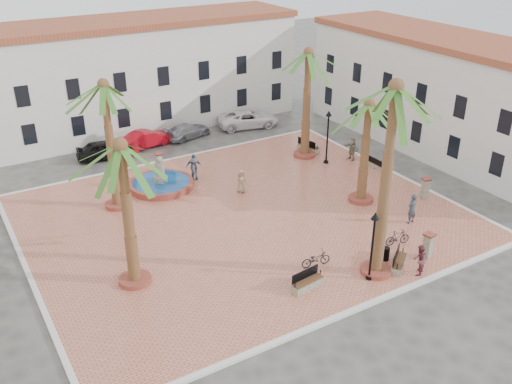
# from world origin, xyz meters

# --- Properties ---
(ground) EXTENTS (120.00, 120.00, 0.00)m
(ground) POSITION_xyz_m (0.00, 0.00, 0.00)
(ground) COLOR #56544F
(ground) RESTS_ON ground
(plaza) EXTENTS (26.00, 22.00, 0.15)m
(plaza) POSITION_xyz_m (0.00, 0.00, 0.07)
(plaza) COLOR #D3765C
(plaza) RESTS_ON ground
(kerb_n) EXTENTS (26.30, 0.30, 0.16)m
(kerb_n) POSITION_xyz_m (0.00, 11.00, 0.08)
(kerb_n) COLOR silver
(kerb_n) RESTS_ON ground
(kerb_s) EXTENTS (26.30, 0.30, 0.16)m
(kerb_s) POSITION_xyz_m (0.00, -11.00, 0.08)
(kerb_s) COLOR silver
(kerb_s) RESTS_ON ground
(kerb_e) EXTENTS (0.30, 22.30, 0.16)m
(kerb_e) POSITION_xyz_m (13.00, 0.00, 0.08)
(kerb_e) COLOR silver
(kerb_e) RESTS_ON ground
(kerb_w) EXTENTS (0.30, 22.30, 0.16)m
(kerb_w) POSITION_xyz_m (-13.00, 0.00, 0.08)
(kerb_w) COLOR silver
(kerb_w) RESTS_ON ground
(building_north) EXTENTS (30.40, 7.40, 9.50)m
(building_north) POSITION_xyz_m (-0.00, 19.99, 4.77)
(building_north) COLOR silver
(building_north) RESTS_ON ground
(building_east) EXTENTS (7.40, 26.40, 9.00)m
(building_east) POSITION_xyz_m (19.99, 2.00, 4.52)
(building_east) COLOR silver
(building_east) RESTS_ON ground
(fountain) EXTENTS (4.49, 4.49, 2.32)m
(fountain) POSITION_xyz_m (-2.78, 6.61, 0.46)
(fountain) COLOR #A44434
(fountain) RESTS_ON plaza
(palm_nw) EXTENTS (5.27, 5.27, 8.53)m
(palm_nw) POSITION_xyz_m (-6.36, 5.41, 7.42)
(palm_nw) COLOR #A44434
(palm_nw) RESTS_ON plaza
(palm_sw) EXTENTS (5.49, 5.49, 8.02)m
(palm_sw) POSITION_xyz_m (-8.36, -3.33, 6.89)
(palm_sw) COLOR #A44434
(palm_sw) RESTS_ON plaza
(palm_s) EXTENTS (5.49, 5.49, 10.57)m
(palm_s) POSITION_xyz_m (3.02, -9.13, 9.33)
(palm_s) COLOR #A44434
(palm_s) RESTS_ON plaza
(palm_e) EXTENTS (5.43, 5.43, 7.09)m
(palm_e) POSITION_xyz_m (7.88, -2.16, 6.01)
(palm_e) COLOR #A44434
(palm_e) RESTS_ON plaza
(palm_ne) EXTENTS (5.68, 5.68, 8.56)m
(palm_ne) POSITION_xyz_m (9.17, 6.14, 7.38)
(palm_ne) COLOR #A44434
(palm_ne) RESTS_ON plaza
(bench_s) EXTENTS (1.91, 0.80, 0.98)m
(bench_s) POSITION_xyz_m (-0.96, -8.40, 0.43)
(bench_s) COLOR gray
(bench_s) RESTS_ON plaza
(bench_se) EXTENTS (1.83, 1.55, 0.98)m
(bench_se) POSITION_xyz_m (4.40, -9.42, 0.43)
(bench_se) COLOR gray
(bench_se) RESTS_ON plaza
(bench_e) EXTENTS (0.50, 1.59, 0.84)m
(bench_e) POSITION_xyz_m (12.38, 1.31, 0.39)
(bench_e) COLOR gray
(bench_e) RESTS_ON plaza
(bench_ne) EXTENTS (0.98, 2.05, 1.04)m
(bench_ne) POSITION_xyz_m (9.99, 6.80, 0.44)
(bench_ne) COLOR gray
(bench_ne) RESTS_ON plaza
(lamppost_s) EXTENTS (0.43, 0.43, 3.97)m
(lamppost_s) POSITION_xyz_m (2.29, -9.41, 2.84)
(lamppost_s) COLOR black
(lamppost_s) RESTS_ON plaza
(lamppost_e) EXTENTS (0.46, 0.46, 4.19)m
(lamppost_e) POSITION_xyz_m (9.78, 4.14, 2.99)
(lamppost_e) COLOR black
(lamppost_e) RESTS_ON plaza
(bollard_se) EXTENTS (0.63, 0.63, 1.53)m
(bollard_se) POSITION_xyz_m (6.42, -9.48, 0.94)
(bollard_se) COLOR gray
(bollard_se) RESTS_ON plaza
(bollard_n) EXTENTS (0.53, 0.53, 1.42)m
(bollard_n) POSITION_xyz_m (-1.80, 9.29, 0.88)
(bollard_n) COLOR gray
(bollard_n) RESTS_ON plaza
(bollard_e) EXTENTS (0.60, 0.60, 1.45)m
(bollard_e) POSITION_xyz_m (11.78, -4.08, 0.90)
(bollard_e) COLOR gray
(bollard_e) RESTS_ON plaza
(litter_bin) EXTENTS (0.40, 0.40, 0.78)m
(litter_bin) POSITION_xyz_m (4.29, -8.48, 0.54)
(litter_bin) COLOR black
(litter_bin) RESTS_ON plaza
(cyclist_a) EXTENTS (0.76, 0.55, 1.95)m
(cyclist_a) POSITION_xyz_m (8.54, -6.08, 1.12)
(cyclist_a) COLOR #303745
(cyclist_a) RESTS_ON plaza
(bicycle_a) EXTENTS (1.77, 0.83, 0.89)m
(bicycle_a) POSITION_xyz_m (0.60, -6.98, 0.60)
(bicycle_a) COLOR black
(bicycle_a) RESTS_ON plaza
(cyclist_b) EXTENTS (1.07, 1.01, 1.74)m
(cyclist_b) POSITION_xyz_m (4.82, -10.40, 1.02)
(cyclist_b) COLOR brown
(cyclist_b) RESTS_ON plaza
(bicycle_b) EXTENTS (1.60, 0.76, 0.92)m
(bicycle_b) POSITION_xyz_m (5.98, -7.60, 0.61)
(bicycle_b) COLOR black
(bicycle_b) RESTS_ON plaza
(pedestrian_fountain_a) EXTENTS (0.84, 0.58, 1.64)m
(pedestrian_fountain_a) POSITION_xyz_m (1.64, 3.05, 0.97)
(pedestrian_fountain_a) COLOR #9D7C62
(pedestrian_fountain_a) RESTS_ON plaza
(pedestrian_fountain_b) EXTENTS (1.22, 0.79, 1.93)m
(pedestrian_fountain_b) POSITION_xyz_m (-0.22, 6.65, 1.11)
(pedestrian_fountain_b) COLOR #384862
(pedestrian_fountain_b) RESTS_ON plaza
(pedestrian_north) EXTENTS (0.97, 1.25, 1.70)m
(pedestrian_north) POSITION_xyz_m (-0.22, 6.54, 1.00)
(pedestrian_north) COLOR #444448
(pedestrian_north) RESTS_ON plaza
(pedestrian_east) EXTENTS (0.60, 1.68, 1.79)m
(pedestrian_east) POSITION_xyz_m (11.87, 3.67, 1.04)
(pedestrian_east) COLOR gray
(pedestrian_east) RESTS_ON plaza
(car_black) EXTENTS (4.60, 2.41, 1.49)m
(car_black) POSITION_xyz_m (-4.42, 14.06, 0.75)
(car_black) COLOR black
(car_black) RESTS_ON ground
(car_red) EXTENTS (4.46, 2.14, 1.41)m
(car_red) POSITION_xyz_m (-0.65, 14.77, 0.71)
(car_red) COLOR #B70A18
(car_red) RESTS_ON ground
(car_silver) EXTENTS (4.58, 2.78, 1.24)m
(car_silver) POSITION_xyz_m (3.10, 14.95, 0.62)
(car_silver) COLOR #9B9BA3
(car_silver) RESTS_ON ground
(car_white) EXTENTS (5.88, 3.70, 1.51)m
(car_white) POSITION_xyz_m (8.95, 14.65, 0.76)
(car_white) COLOR white
(car_white) RESTS_ON ground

